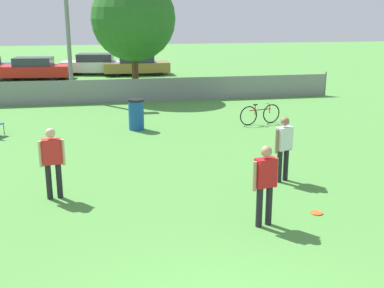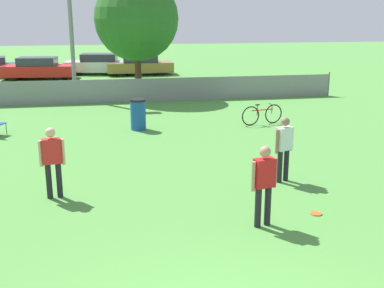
% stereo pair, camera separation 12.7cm
% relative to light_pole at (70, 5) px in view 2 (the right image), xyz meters
% --- Properties ---
extents(fence_backline, '(19.94, 0.07, 1.21)m').
position_rel_light_pole_xyz_m(fence_backline, '(2.73, -1.40, -3.92)').
color(fence_backline, gray).
rests_on(fence_backline, ground_plane).
extents(light_pole, '(0.90, 0.36, 7.46)m').
position_rel_light_pole_xyz_m(light_pole, '(0.00, 0.00, 0.00)').
color(light_pole, gray).
rests_on(light_pole, ground_plane).
extents(tree_near_pole, '(4.12, 4.12, 5.88)m').
position_rel_light_pole_xyz_m(tree_near_pole, '(3.13, 0.18, -0.65)').
color(tree_near_pole, '#4C331E').
rests_on(tree_near_pole, ground_plane).
extents(player_thrower_red, '(0.56, 0.32, 1.66)m').
position_rel_light_pole_xyz_m(player_thrower_red, '(4.46, -15.67, -3.50)').
color(player_thrower_red, black).
rests_on(player_thrower_red, ground_plane).
extents(player_defender_red, '(0.57, 0.27, 1.66)m').
position_rel_light_pole_xyz_m(player_defender_red, '(0.23, -13.37, -3.50)').
color(player_defender_red, black).
rests_on(player_defender_red, ground_plane).
extents(player_receiver_white, '(0.53, 0.37, 1.66)m').
position_rel_light_pole_xyz_m(player_receiver_white, '(5.78, -13.25, -3.50)').
color(player_receiver_white, black).
rests_on(player_receiver_white, ground_plane).
extents(frisbee_disc, '(0.26, 0.26, 0.03)m').
position_rel_light_pole_xyz_m(frisbee_disc, '(5.76, -15.32, -4.45)').
color(frisbee_disc, '#E5591E').
rests_on(frisbee_disc, ground_plane).
extents(bicycle_sideline, '(1.71, 0.52, 0.79)m').
position_rel_light_pole_xyz_m(bicycle_sideline, '(7.29, -7.03, -4.09)').
color(bicycle_sideline, black).
rests_on(bicycle_sideline, ground_plane).
extents(trash_bin, '(0.58, 0.58, 1.12)m').
position_rel_light_pole_xyz_m(trash_bin, '(2.60, -7.02, -3.90)').
color(trash_bin, '#194C99').
rests_on(trash_bin, ground_plane).
extents(parked_car_red, '(4.61, 2.17, 1.37)m').
position_rel_light_pole_xyz_m(parked_car_red, '(-2.70, 7.80, -3.80)').
color(parked_car_red, black).
rests_on(parked_car_red, ground_plane).
extents(parked_car_white, '(4.75, 2.36, 1.39)m').
position_rel_light_pole_xyz_m(parked_car_white, '(1.14, 9.69, -3.79)').
color(parked_car_white, black).
rests_on(parked_car_white, ground_plane).
extents(parked_car_tan, '(4.42, 1.81, 1.34)m').
position_rel_light_pole_xyz_m(parked_car_tan, '(3.85, 8.79, -3.81)').
color(parked_car_tan, black).
rests_on(parked_car_tan, ground_plane).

